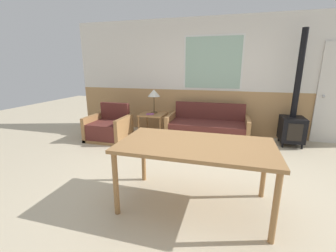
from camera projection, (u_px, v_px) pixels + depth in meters
The scene contains 9 objects.
ground_plane at pixel (199, 184), 3.17m from camera, with size 16.00×16.00×0.00m, color beige.
wall_back at pixel (217, 77), 5.26m from camera, with size 7.20×0.09×2.70m.
couch at pixel (207, 129), 5.02m from camera, with size 1.76×0.80×0.80m.
armchair at pixel (109, 129), 5.08m from camera, with size 0.86×0.79×0.79m.
side_table at pixel (153, 117), 5.30m from camera, with size 0.58×0.58×0.54m.
table_lamp at pixel (154, 94), 5.25m from camera, with size 0.29×0.29×0.56m.
book_stack at pixel (150, 114), 5.19m from camera, with size 0.19×0.17×0.02m.
dining_table at pixel (195, 150), 2.54m from camera, with size 1.73×0.93×0.78m.
wood_stove at pixel (293, 120), 4.64m from camera, with size 0.45×0.54×2.32m.
Camera 1 is at (0.36, -2.86, 1.62)m, focal length 24.00 mm.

